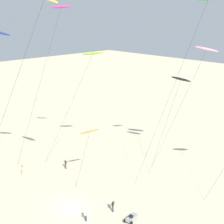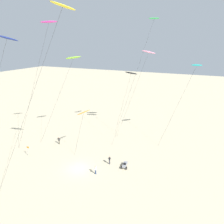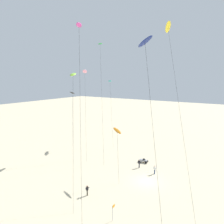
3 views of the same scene
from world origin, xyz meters
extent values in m
plane|color=beige|center=(0.00, 0.00, 0.00)|extent=(260.00, 260.00, 0.00)
ellipsoid|color=yellow|center=(0.96, -2.39, 25.79)|extent=(3.33, 2.01, 1.40)
cylinder|color=#262626|center=(-3.46, -6.11, 12.84)|extent=(8.88, 7.48, 25.69)
ellipsoid|color=teal|center=(16.92, 18.93, 17.26)|extent=(2.61, 2.62, 0.49)
cylinder|color=#262626|center=(14.14, 16.58, 8.57)|extent=(5.61, 4.72, 17.14)
ellipsoid|color=pink|center=(6.78, 19.43, 19.63)|extent=(3.25, 2.87, 1.00)
cylinder|color=#262626|center=(4.02, 17.10, 9.75)|extent=(5.56, 4.68, 19.51)
ellipsoid|color=#D8339E|center=(-9.26, 6.66, 25.19)|extent=(2.94, 2.41, 0.61)
cylinder|color=#262626|center=(-12.64, 3.81, 12.53)|extent=(6.80, 5.73, 25.07)
ellipsoid|color=black|center=(2.73, 19.82, 14.75)|extent=(3.02, 2.04, 0.95)
cylinder|color=#262626|center=(1.25, 18.58, 7.32)|extent=(2.99, 2.52, 14.65)
ellipsoid|color=#8CD833|center=(-6.86, 10.33, 18.61)|extent=(3.08, 2.92, 0.91)
cylinder|color=#262626|center=(-10.15, 7.57, 9.24)|extent=(6.60, 5.56, 18.48)
ellipsoid|color=green|center=(8.30, 15.93, 25.91)|extent=(2.13, 2.52, 0.45)
cylinder|color=#262626|center=(5.11, 13.25, 12.90)|extent=(6.40, 5.39, 25.82)
ellipsoid|color=navy|center=(-9.00, -3.07, 22.14)|extent=(2.46, 2.92, 1.14)
ellipsoid|color=orange|center=(-1.68, 5.10, 8.91)|extent=(1.94, 2.66, 0.89)
cylinder|color=#262626|center=(-2.54, 4.38, 4.42)|extent=(1.75, 1.48, 8.84)
cylinder|color=#33333D|center=(4.50, 3.57, 0.44)|extent=(0.22, 0.22, 0.88)
cube|color=black|center=(4.50, 3.57, 1.17)|extent=(0.37, 0.39, 0.58)
sphere|color=tan|center=(4.50, 3.57, 1.57)|extent=(0.20, 0.20, 0.20)
cylinder|color=black|center=(4.64, 3.40, 1.22)|extent=(0.45, 0.39, 0.39)
cylinder|color=black|center=(4.36, 3.74, 1.22)|extent=(0.45, 0.39, 0.39)
cylinder|color=#4C4738|center=(-9.07, 5.97, 0.44)|extent=(0.22, 0.22, 0.88)
cube|color=black|center=(-9.07, 5.97, 1.17)|extent=(0.39, 0.31, 0.58)
sphere|color=#9E7051|center=(-9.07, 5.97, 1.57)|extent=(0.20, 0.20, 0.20)
cylinder|color=black|center=(-9.28, 6.06, 1.22)|extent=(0.27, 0.50, 0.39)
cylinder|color=black|center=(-8.87, 5.89, 1.22)|extent=(0.27, 0.50, 0.39)
cylinder|color=navy|center=(3.55, -0.08, 0.44)|extent=(0.22, 0.22, 0.88)
cube|color=white|center=(3.55, -0.08, 1.17)|extent=(0.36, 0.39, 0.58)
sphere|color=tan|center=(3.55, -0.08, 1.57)|extent=(0.20, 0.20, 0.20)
cylinder|color=white|center=(3.68, -0.26, 1.22)|extent=(0.46, 0.37, 0.39)
cylinder|color=white|center=(3.42, 0.09, 1.22)|extent=(0.46, 0.37, 0.39)
cube|color=gray|center=(7.41, 3.98, 0.44)|extent=(0.92, 1.78, 0.36)
cube|color=black|center=(7.43, 3.83, 0.72)|extent=(0.50, 0.50, 0.20)
cylinder|color=black|center=(7.30, 4.78, 0.26)|extent=(0.19, 0.53, 0.52)
cylinder|color=black|center=(7.06, 3.20, 0.26)|extent=(0.19, 0.53, 0.52)
cylinder|color=black|center=(7.96, 3.33, 0.26)|extent=(0.19, 0.53, 0.52)
cylinder|color=gray|center=(-11.81, -0.43, 1.05)|extent=(0.05, 0.05, 2.10)
cube|color=orange|center=(-11.53, -0.43, 1.90)|extent=(0.52, 0.03, 0.36)
camera|label=1|loc=(28.61, -19.77, 24.28)|focal=49.10mm
camera|label=2|loc=(17.61, -24.56, 21.28)|focal=31.06mm
camera|label=3|loc=(-31.67, -13.23, 17.94)|focal=32.94mm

